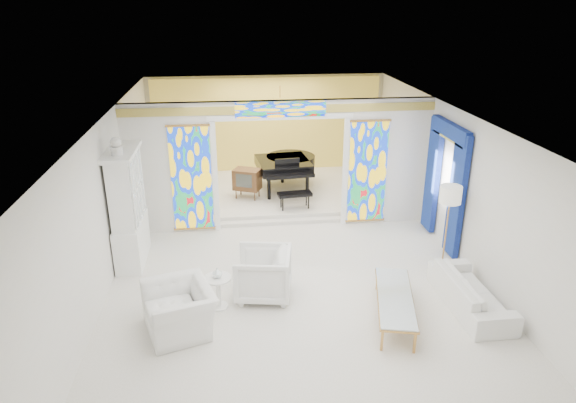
{
  "coord_description": "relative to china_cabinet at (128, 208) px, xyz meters",
  "views": [
    {
      "loc": [
        -1.14,
        -9.2,
        5.07
      ],
      "look_at": [
        -0.04,
        0.2,
        1.32
      ],
      "focal_mm": 32.0,
      "sensor_mm": 36.0,
      "label": 1
    }
  ],
  "objects": [
    {
      "name": "floor",
      "position": [
        3.22,
        -0.6,
        -1.17
      ],
      "size": [
        12.0,
        12.0,
        0.0
      ],
      "primitive_type": "plane",
      "color": "white",
      "rests_on": "ground"
    },
    {
      "name": "ceiling",
      "position": [
        3.22,
        -0.6,
        1.83
      ],
      "size": [
        7.0,
        12.0,
        0.02
      ],
      "primitive_type": "cube",
      "color": "white",
      "rests_on": "wall_back"
    },
    {
      "name": "wall_back",
      "position": [
        3.22,
        5.4,
        0.33
      ],
      "size": [
        7.0,
        0.02,
        3.0
      ],
      "primitive_type": "cube",
      "color": "silver",
      "rests_on": "floor"
    },
    {
      "name": "wall_left",
      "position": [
        -0.28,
        -0.6,
        0.33
      ],
      "size": [
        0.02,
        12.0,
        3.0
      ],
      "primitive_type": "cube",
      "color": "silver",
      "rests_on": "floor"
    },
    {
      "name": "wall_right",
      "position": [
        6.72,
        -0.6,
        0.33
      ],
      "size": [
        0.02,
        12.0,
        3.0
      ],
      "primitive_type": "cube",
      "color": "silver",
      "rests_on": "floor"
    },
    {
      "name": "partition_wall",
      "position": [
        3.22,
        1.4,
        0.48
      ],
      "size": [
        7.0,
        0.22,
        3.0
      ],
      "color": "silver",
      "rests_on": "floor"
    },
    {
      "name": "stained_glass_left",
      "position": [
        1.19,
        1.29,
        0.13
      ],
      "size": [
        0.9,
        0.04,
        2.4
      ],
      "primitive_type": "cube",
      "color": "gold",
      "rests_on": "partition_wall"
    },
    {
      "name": "stained_glass_right",
      "position": [
        5.25,
        1.29,
        0.13
      ],
      "size": [
        0.9,
        0.04,
        2.4
      ],
      "primitive_type": "cube",
      "color": "gold",
      "rests_on": "partition_wall"
    },
    {
      "name": "stained_glass_transom",
      "position": [
        3.22,
        1.29,
        1.65
      ],
      "size": [
        2.0,
        0.04,
        0.34
      ],
      "primitive_type": "cube",
      "color": "gold",
      "rests_on": "partition_wall"
    },
    {
      "name": "alcove_platform",
      "position": [
        3.22,
        3.5,
        -1.08
      ],
      "size": [
        6.8,
        3.8,
        0.18
      ],
      "primitive_type": "cube",
      "color": "white",
      "rests_on": "floor"
    },
    {
      "name": "gold_curtain_back",
      "position": [
        3.22,
        5.28,
        0.33
      ],
      "size": [
        6.7,
        0.1,
        2.9
      ],
      "primitive_type": "cube",
      "color": "#FFE158",
      "rests_on": "wall_back"
    },
    {
      "name": "chandelier",
      "position": [
        3.42,
        3.4,
        1.38
      ],
      "size": [
        0.48,
        0.48,
        0.3
      ],
      "primitive_type": "cylinder",
      "color": "#B98540",
      "rests_on": "ceiling"
    },
    {
      "name": "blue_drapes",
      "position": [
        6.62,
        0.1,
        0.41
      ],
      "size": [
        0.14,
        1.85,
        2.65
      ],
      "color": "navy",
      "rests_on": "wall_right"
    },
    {
      "name": "china_cabinet",
      "position": [
        0.0,
        0.0,
        0.0
      ],
      "size": [
        0.56,
        1.46,
        2.72
      ],
      "color": "white",
      "rests_on": "floor"
    },
    {
      "name": "armchair_left",
      "position": [
        1.15,
        -2.55,
        -0.79
      ],
      "size": [
        1.34,
        1.43,
        0.76
      ],
      "primitive_type": "imported",
      "rotation": [
        0.0,
        0.0,
        -1.26
      ],
      "color": "white",
      "rests_on": "floor"
    },
    {
      "name": "armchair_right",
      "position": [
        2.57,
        -1.69,
        -0.72
      ],
      "size": [
        1.14,
        1.11,
        0.9
      ],
      "primitive_type": "imported",
      "rotation": [
        0.0,
        0.0,
        -1.74
      ],
      "color": "white",
      "rests_on": "floor"
    },
    {
      "name": "sofa",
      "position": [
        6.17,
        -2.47,
        -0.88
      ],
      "size": [
        0.81,
        2.02,
        0.59
      ],
      "primitive_type": "imported",
      "rotation": [
        0.0,
        0.0,
        1.58
      ],
      "color": "white",
      "rests_on": "floor"
    },
    {
      "name": "side_table",
      "position": [
        1.77,
        -1.97,
        -0.78
      ],
      "size": [
        0.55,
        0.55,
        0.6
      ],
      "rotation": [
        0.0,
        0.0,
        -0.16
      ],
      "color": "white",
      "rests_on": "floor"
    },
    {
      "name": "vase",
      "position": [
        1.77,
        -1.97,
        -0.48
      ],
      "size": [
        0.21,
        0.21,
        0.18
      ],
      "primitive_type": "imported",
      "rotation": [
        0.0,
        0.0,
        0.25
      ],
      "color": "silver",
      "rests_on": "side_table"
    },
    {
      "name": "coffee_table",
      "position": [
        4.72,
        -2.65,
        -0.77
      ],
      "size": [
        1.03,
        2.02,
        0.43
      ],
      "rotation": [
        0.0,
        0.0,
        -0.24
      ],
      "color": "white",
      "rests_on": "floor"
    },
    {
      "name": "floor_lamp",
      "position": [
        6.27,
        -0.98,
        0.3
      ],
      "size": [
        0.55,
        0.55,
        1.72
      ],
      "rotation": [
        0.0,
        0.0,
        -0.41
      ],
      "color": "#B98540",
      "rests_on": "floor"
    },
    {
      "name": "grand_piano",
      "position": [
        3.61,
        3.5,
        -0.29
      ],
      "size": [
        1.73,
        2.69,
        1.03
      ],
      "rotation": [
        0.0,
        0.0,
        0.1
      ],
      "color": "black",
      "rests_on": "alcove_platform"
    },
    {
      "name": "tv_console",
      "position": [
        2.49,
        2.87,
        -0.48
      ],
      "size": [
        0.8,
        0.69,
        0.78
      ],
      "rotation": [
        0.0,
        0.0,
        -0.42
      ],
      "color": "brown",
      "rests_on": "alcove_platform"
    }
  ]
}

